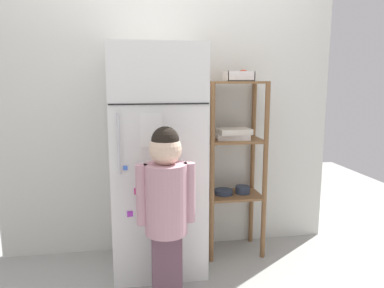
% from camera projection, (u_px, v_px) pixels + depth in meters
% --- Properties ---
extents(ground_plane, '(6.00, 6.00, 0.00)m').
position_uv_depth(ground_plane, '(176.00, 264.00, 2.71)').
color(ground_plane, '#999993').
extents(kitchen_wall_back, '(2.61, 0.03, 2.08)m').
position_uv_depth(kitchen_wall_back, '(170.00, 120.00, 2.86)').
color(kitchen_wall_back, silver).
rests_on(kitchen_wall_back, ground).
extents(refrigerator, '(0.63, 0.60, 1.58)m').
position_uv_depth(refrigerator, '(157.00, 160.00, 2.57)').
color(refrigerator, white).
rests_on(refrigerator, ground).
extents(child_standing, '(0.35, 0.26, 1.08)m').
position_uv_depth(child_standing, '(166.00, 198.00, 2.15)').
color(child_standing, '#614250').
rests_on(child_standing, ground).
extents(pantry_shelf_unit, '(0.44, 0.32, 1.34)m').
position_uv_depth(pantry_shelf_unit, '(234.00, 154.00, 2.79)').
color(pantry_shelf_unit, brown).
rests_on(pantry_shelf_unit, ground).
extents(fruit_bin, '(0.20, 0.17, 0.09)m').
position_uv_depth(fruit_bin, '(240.00, 76.00, 2.71)').
color(fruit_bin, white).
rests_on(fruit_bin, pantry_shelf_unit).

